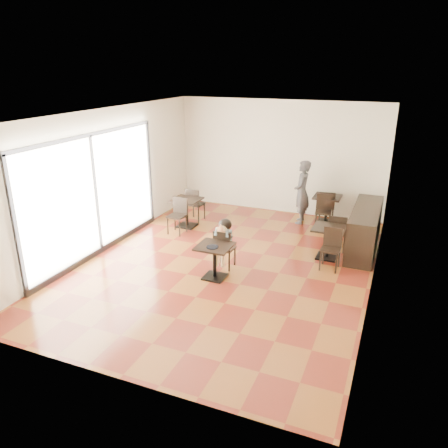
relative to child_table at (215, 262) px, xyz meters
The scene contains 23 objects.
floor 0.78m from the child_table, 90.86° to the left, with size 6.00×8.00×0.01m, color brown.
ceiling 2.93m from the child_table, 90.86° to the left, with size 6.00×8.00×0.01m, color silver.
wall_back 4.86m from the child_table, 90.13° to the left, with size 6.00×0.01×3.20m, color silver.
wall_front 3.53m from the child_table, 90.18° to the right, with size 6.00×0.01×3.20m, color silver.
wall_left 3.33m from the child_table, 167.00° to the left, with size 0.01×8.00×3.20m, color silver.
wall_right 3.31m from the child_table, 13.08° to the left, with size 0.01×8.00×3.20m, color silver.
storefront_window 3.16m from the child_table, behind, with size 0.04×4.50×2.60m, color white.
child_table is the anchor object (origin of this frame).
child_chair 0.55m from the child_table, 90.00° to the left, with size 0.39×0.39×0.86m, color black, non-canonical shape.
child 0.58m from the child_table, 90.00° to the left, with size 0.39×0.54×1.08m, color slate, non-canonical shape.
plate 0.38m from the child_table, 90.00° to the right, with size 0.24×0.24×0.01m, color black.
pizza_slice 0.68m from the child_table, 90.00° to the left, with size 0.25×0.19×0.06m, color tan, non-canonical shape.
adult_patron 4.06m from the child_table, 77.70° to the left, with size 0.63×0.41×1.72m, color #3C3B40.
cafe_table_mid 2.69m from the child_table, 43.72° to the left, with size 0.69×0.69×0.73m, color black, non-canonical shape.
cafe_table_left 3.11m from the child_table, 127.31° to the left, with size 0.72×0.72×0.76m, color black, non-canonical shape.
cafe_table_back 4.46m from the child_table, 70.24° to the left, with size 0.71×0.71×0.75m, color black, non-canonical shape.
chair_mid_a 3.19m from the child_table, 49.03° to the left, with size 0.39×0.39×0.88m, color black, non-canonical shape.
chair_mid_b 2.47m from the child_table, 32.04° to the left, with size 0.39×0.39×0.88m, color black, non-canonical shape.
chair_left_a 3.57m from the child_table, 121.95° to the left, with size 0.41×0.41×0.92m, color black, non-canonical shape.
chair_left_b 2.70m from the child_table, 134.42° to the left, with size 0.41×0.41×0.92m, color black, non-canonical shape.
chair_back_a 4.46m from the child_table, 70.24° to the left, with size 0.41×0.41×0.91m, color black, non-canonical shape.
chair_back_b 3.98m from the child_table, 67.74° to the left, with size 0.41×0.41×0.91m, color black, non-canonical shape.
service_counter 3.77m from the child_table, 45.59° to the left, with size 0.60×2.40×1.00m, color black.
Camera 1 is at (3.23, -8.02, 4.12)m, focal length 35.00 mm.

